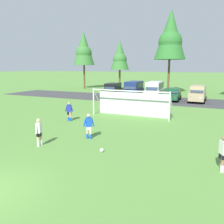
% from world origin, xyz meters
% --- Properties ---
extents(ground_plane, '(400.00, 400.00, 0.00)m').
position_xyz_m(ground_plane, '(0.00, 15.00, 0.00)').
color(ground_plane, '#598C3D').
extents(parking_lot_strip, '(52.00, 8.40, 0.01)m').
position_xyz_m(parking_lot_strip, '(0.00, 27.08, 0.00)').
color(parking_lot_strip, '#3D3D3F').
rests_on(parking_lot_strip, ground).
extents(soccer_ball, '(0.22, 0.22, 0.22)m').
position_xyz_m(soccer_ball, '(2.04, 5.67, 0.11)').
color(soccer_ball, white).
rests_on(soccer_ball, ground).
extents(soccer_goal, '(7.44, 2.00, 2.57)m').
position_xyz_m(soccer_goal, '(0.25, 15.34, 1.29)').
color(soccer_goal, white).
rests_on(soccer_goal, ground).
extents(player_striker_near, '(0.35, 0.74, 1.64)m').
position_xyz_m(player_striker_near, '(-1.75, 5.07, 0.82)').
color(player_striker_near, beige).
rests_on(player_striker_near, ground).
extents(player_midfield_center, '(0.67, 0.46, 1.64)m').
position_xyz_m(player_midfield_center, '(0.18, 7.49, 0.82)').
color(player_midfield_center, beige).
rests_on(player_midfield_center, ground).
extents(player_defender_far, '(0.73, 0.38, 1.64)m').
position_xyz_m(player_defender_far, '(-3.90, 11.14, 0.82)').
color(player_defender_far, tan).
rests_on(player_defender_far, ground).
extents(player_winger_left, '(0.39, 0.72, 1.64)m').
position_xyz_m(player_winger_left, '(7.97, 5.83, 0.82)').
color(player_winger_left, '#936B4C').
rests_on(player_winger_left, ground).
extents(parked_car_slot_far_left, '(2.41, 4.74, 2.16)m').
position_xyz_m(parked_car_slot_far_left, '(-7.05, 26.99, 1.11)').
color(parked_car_slot_far_left, black).
rests_on(parked_car_slot_far_left, ground).
extents(parked_car_slot_left, '(2.40, 4.90, 2.52)m').
position_xyz_m(parked_car_slot_left, '(-3.68, 27.01, 1.34)').
color(parked_car_slot_left, navy).
rests_on(parked_car_slot_left, ground).
extents(parked_car_slot_center_left, '(2.36, 4.88, 2.52)m').
position_xyz_m(parked_car_slot_center_left, '(-0.72, 27.53, 1.34)').
color(parked_car_slot_center_left, silver).
rests_on(parked_car_slot_center_left, ground).
extents(parked_car_slot_center, '(2.18, 4.27, 1.72)m').
position_xyz_m(parked_car_slot_center, '(1.90, 27.29, 0.88)').
color(parked_car_slot_center, '#194C2D').
rests_on(parked_car_slot_center, ground).
extents(parked_car_slot_center_right, '(2.16, 4.61, 2.16)m').
position_xyz_m(parked_car_slot_center_right, '(5.10, 27.54, 1.11)').
color(parked_car_slot_center_right, tan).
rests_on(parked_car_slot_center_right, ground).
extents(tree_left_edge, '(4.48, 4.48, 11.94)m').
position_xyz_m(tree_left_edge, '(-18.82, 38.06, 8.22)').
color(tree_left_edge, brown).
rests_on(tree_left_edge, ground).
extents(tree_mid_left, '(3.63, 3.63, 9.68)m').
position_xyz_m(tree_mid_left, '(-10.49, 37.86, 6.65)').
color(tree_mid_left, brown).
rests_on(tree_mid_left, ground).
extents(tree_center_back, '(5.27, 5.27, 14.04)m').
position_xyz_m(tree_center_back, '(-0.48, 35.99, 9.67)').
color(tree_center_back, brown).
rests_on(tree_center_back, ground).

